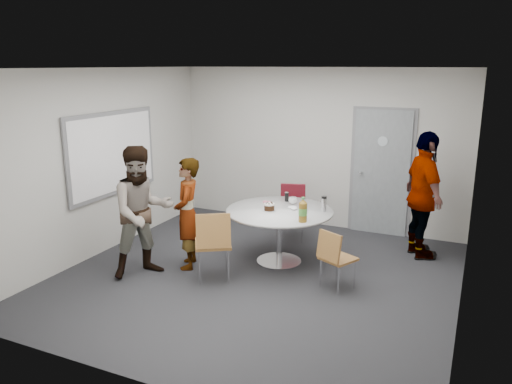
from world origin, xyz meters
The scene contains 15 objects.
floor centered at (0.00, 0.00, 0.00)m, with size 5.00×5.00×0.00m, color black.
ceiling centered at (0.00, 0.00, 2.70)m, with size 5.00×5.00×0.00m, color silver.
wall_back centered at (0.00, 2.50, 1.35)m, with size 5.00×5.00×0.00m, color #B9B8B0.
wall_left centered at (-2.50, 0.00, 1.35)m, with size 5.00×5.00×0.00m, color #B9B8B0.
wall_right centered at (2.50, 0.00, 1.35)m, with size 5.00×5.00×0.00m, color #B9B8B0.
wall_front centered at (0.00, -2.50, 1.35)m, with size 5.00×5.00×0.00m, color #B9B8B0.
door centered at (1.10, 2.48, 1.03)m, with size 1.02×0.17×2.12m.
whiteboard centered at (-2.46, 0.20, 1.45)m, with size 0.04×1.90×1.25m.
table centered at (0.10, 0.58, 0.67)m, with size 1.49×1.49×1.10m.
chair_near_left centered at (-0.45, -0.37, 0.58)m, with size 0.64×0.65×0.95m.
chair_near_right centered at (1.03, 0.04, 0.47)m, with size 0.50×0.52×0.78m.
chair_far centered at (-0.13, 1.66, 0.53)m, with size 0.52×0.55×0.88m.
person_main centered at (-1.02, -0.07, 0.77)m, with size 0.56×0.37×1.54m, color #A5C6EA.
person_left centered at (-1.41, -0.54, 0.87)m, with size 0.85×0.66×1.74m, color white.
person_right centered at (1.86, 1.65, 0.92)m, with size 1.08×0.45×1.85m, color black.
Camera 1 is at (2.54, -5.61, 2.75)m, focal length 35.00 mm.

